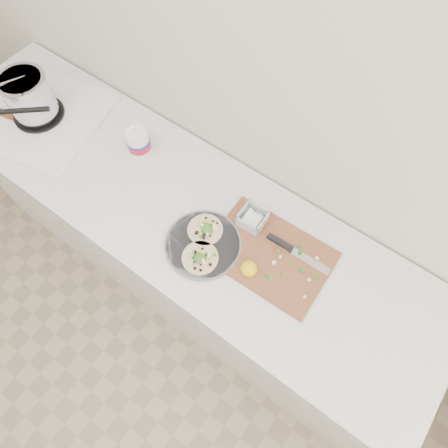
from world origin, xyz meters
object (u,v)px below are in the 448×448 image
Objects in this scene: tub at (138,141)px; cutboard at (269,250)px; stove at (33,103)px; bacon_plate at (7,116)px; taco_plate at (203,243)px.

tub reaches higher than cutboard.
cutboard is at bearing -5.90° from tub.
stove reaches higher than cutboard.
taco_plate is at bearing 0.70° from bacon_plate.
bacon_plate is at bearing -175.69° from cutboard.
taco_plate is 0.26m from cutboard.
tub is at bearing 1.48° from stove.
bacon_plate is (-1.15, -0.01, -0.01)m from taco_plate.
bacon_plate is at bearing -179.30° from taco_plate.
stove is 2.21× the size of taco_plate.
bacon_plate is at bearing -156.50° from stove.
stove is at bearing -166.06° from tub.
taco_plate reaches higher than bacon_plate.
taco_plate is 1.10× the size of bacon_plate.
taco_plate is at bearing -151.62° from cutboard.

